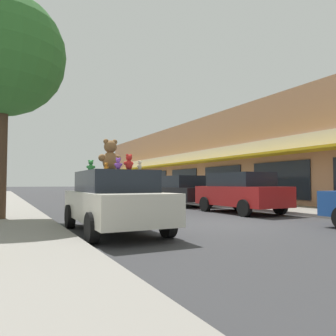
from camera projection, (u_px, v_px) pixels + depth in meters
The scene contains 12 objects.
ground_plane at pixel (218, 225), 9.71m from camera, with size 260.00×260.00×0.00m, color #333335.
storefront_row at pixel (260, 161), 27.23m from camera, with size 12.98×41.33×6.20m.
plush_art_car at pixel (114, 200), 8.19m from camera, with size 1.98×4.24×1.53m.
teddy_bear_giant at pixel (110, 156), 8.55m from camera, with size 0.63×0.39×0.85m.
teddy_bear_orange at pixel (106, 167), 8.26m from camera, with size 0.13×0.16×0.22m.
teddy_bear_cream at pixel (140, 165), 7.64m from camera, with size 0.16×0.15×0.23m.
teddy_bear_purple at pixel (118, 164), 7.27m from camera, with size 0.19×0.17×0.26m.
teddy_bear_green at pixel (91, 166), 8.85m from camera, with size 0.25×0.18×0.33m.
teddy_bear_red at pixel (129, 162), 7.61m from camera, with size 0.29×0.20×0.38m.
parked_car_far_center at pixel (240, 192), 13.57m from camera, with size 1.99×4.14×1.66m.
parked_car_far_right at pixel (181, 190), 17.99m from camera, with size 2.01×4.41×1.65m.
street_tree at pixel (2, 55), 10.45m from camera, with size 3.93×3.93×7.20m.
Camera 1 is at (-5.79, -8.01, 1.22)m, focal length 35.00 mm.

